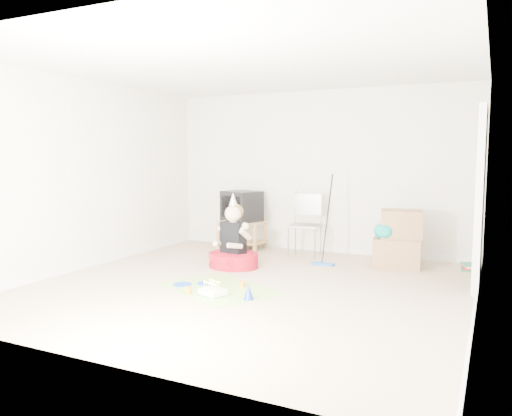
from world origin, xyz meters
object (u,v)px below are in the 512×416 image
at_px(folding_chair, 305,225).
at_px(seated_woman, 233,251).
at_px(crt_tv, 242,206).
at_px(birthday_cake, 213,292).
at_px(tv_stand, 242,232).
at_px(cardboard_boxes, 398,240).

relative_size(folding_chair, seated_woman, 0.96).
height_order(crt_tv, birthday_cake, crt_tv).
bearing_deg(folding_chair, tv_stand, 170.98).
distance_m(cardboard_boxes, seated_woman, 2.31).
bearing_deg(folding_chair, birthday_cake, -93.99).
height_order(cardboard_boxes, seated_woman, seated_woman).
distance_m(cardboard_boxes, birthday_cake, 2.88).
height_order(crt_tv, folding_chair, folding_chair).
relative_size(crt_tv, folding_chair, 0.58).
bearing_deg(cardboard_boxes, seated_woman, -154.42).
height_order(seated_woman, birthday_cake, seated_woman).
bearing_deg(cardboard_boxes, tv_stand, 173.07).
distance_m(crt_tv, seated_woman, 1.50).
relative_size(tv_stand, cardboard_boxes, 0.94).
xyz_separation_m(cardboard_boxes, birthday_cake, (-1.60, -2.37, -0.35)).
bearing_deg(birthday_cake, seated_woman, 109.11).
height_order(tv_stand, folding_chair, folding_chair).
distance_m(folding_chair, seated_woman, 1.33).
height_order(crt_tv, seated_woman, seated_woman).
bearing_deg(cardboard_boxes, folding_chair, 174.83).
bearing_deg(seated_woman, folding_chair, 59.91).
xyz_separation_m(folding_chair, cardboard_boxes, (1.43, -0.13, -0.10)).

